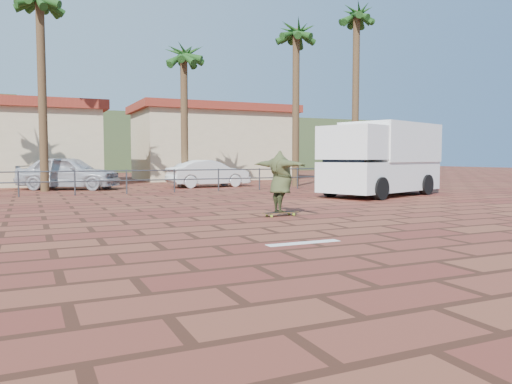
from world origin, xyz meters
The scene contains 15 objects.
ground centered at (0.00, 0.00, 0.00)m, with size 120.00×120.00×0.00m, color brown.
paint_stripe centered at (0.70, -1.20, 0.00)m, with size 1.40×0.22×0.01m, color white.
guardrail centered at (0.00, 12.00, 0.68)m, with size 24.06×0.06×1.00m.
palm_left centered at (-3.00, 15.00, 7.95)m, with size 2.40×2.40×9.45m.
palm_center centered at (3.50, 15.50, 6.36)m, with size 2.40×2.40×7.75m.
palm_right centered at (9.00, 14.00, 7.58)m, with size 2.40×2.40×9.05m.
palm_far_right centered at (12.00, 13.00, 8.51)m, with size 2.40×2.40×10.05m.
building_east centered at (8.00, 24.00, 2.54)m, with size 10.60×6.60×5.00m.
hill_front centered at (0.00, 50.00, 3.00)m, with size 70.00×18.00×6.00m, color #384C28.
longboard centered at (2.19, 2.55, 0.08)m, with size 1.03×0.37×0.10m.
skateboarder centered at (2.19, 2.55, 0.88)m, with size 1.93×0.52×1.57m, color #3E4525.
campervan centered at (8.94, 6.98, 1.49)m, with size 5.92×4.03×2.83m.
car_silver centered at (-1.94, 16.00, 0.79)m, with size 1.86×4.62×1.58m, color #B9BCC1.
car_white centered at (4.64, 15.18, 0.68)m, with size 1.44×4.12×1.36m, color silver.
street_sign centered at (11.59, 12.00, 1.51)m, with size 0.43×0.15×2.16m.
Camera 1 is at (-3.66, -8.72, 1.50)m, focal length 35.00 mm.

